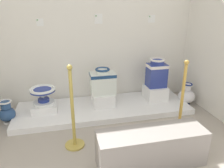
# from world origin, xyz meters

# --- Properties ---
(wall_back) EXTENTS (3.52, 0.06, 2.86)m
(wall_back) POSITION_xyz_m (1.66, 2.85, 1.43)
(wall_back) COLOR white
(wall_back) RESTS_ON ground_plane
(display_platform) EXTENTS (2.79, 0.91, 0.09)m
(display_platform) POSITION_xyz_m (1.66, 2.34, 0.04)
(display_platform) COLOR white
(display_platform) RESTS_ON ground_plane
(plinth_block_pale_glazed) EXTENTS (0.38, 0.33, 0.11)m
(plinth_block_pale_glazed) POSITION_xyz_m (0.72, 2.38, 0.15)
(plinth_block_pale_glazed) COLOR white
(plinth_block_pale_glazed) RESTS_ON display_platform
(antique_toilet_pale_glazed) EXTENTS (0.39, 0.39, 0.27)m
(antique_toilet_pale_glazed) POSITION_xyz_m (0.72, 2.38, 0.37)
(antique_toilet_pale_glazed) COLOR white
(antique_toilet_pale_glazed) RESTS_ON plinth_block_pale_glazed
(plinth_block_leftmost) EXTENTS (0.35, 0.35, 0.20)m
(plinth_block_leftmost) POSITION_xyz_m (1.66, 2.40, 0.19)
(plinth_block_leftmost) COLOR white
(plinth_block_leftmost) RESTS_ON display_platform
(antique_toilet_leftmost) EXTENTS (0.40, 0.26, 0.42)m
(antique_toilet_leftmost) POSITION_xyz_m (1.66, 2.40, 0.50)
(antique_toilet_leftmost) COLOR white
(antique_toilet_leftmost) RESTS_ON plinth_block_leftmost
(plinth_block_squat_floral) EXTENTS (0.35, 0.36, 0.23)m
(plinth_block_squat_floral) POSITION_xyz_m (2.60, 2.43, 0.20)
(plinth_block_squat_floral) COLOR white
(plinth_block_squat_floral) RESTS_ON display_platform
(antique_toilet_squat_floral) EXTENTS (0.32, 0.26, 0.49)m
(antique_toilet_squat_floral) POSITION_xyz_m (2.60, 2.43, 0.57)
(antique_toilet_squat_floral) COLOR navy
(antique_toilet_squat_floral) RESTS_ON plinth_block_squat_floral
(info_placard_first) EXTENTS (0.11, 0.01, 0.11)m
(info_placard_first) POSITION_xyz_m (0.76, 2.81, 1.40)
(info_placard_first) COLOR white
(info_placard_second) EXTENTS (0.13, 0.01, 0.16)m
(info_placard_second) POSITION_xyz_m (1.68, 2.81, 1.44)
(info_placard_second) COLOR white
(info_placard_third) EXTENTS (0.12, 0.01, 0.13)m
(info_placard_third) POSITION_xyz_m (2.61, 2.81, 1.43)
(info_placard_third) COLOR white
(decorative_vase_spare) EXTENTS (0.24, 0.24, 0.35)m
(decorative_vase_spare) POSITION_xyz_m (0.20, 2.28, 0.16)
(decorative_vase_spare) COLOR white
(decorative_vase_spare) RESTS_ON ground_plane
(decorative_vase_companion) EXTENTS (0.29, 0.29, 0.39)m
(decorative_vase_companion) POSITION_xyz_m (3.12, 2.26, 0.16)
(decorative_vase_companion) COLOR navy
(decorative_vase_companion) RESTS_ON ground_plane
(stanchion_post_near_left) EXTENTS (0.24, 0.24, 1.04)m
(stanchion_post_near_left) POSITION_xyz_m (1.13, 1.48, 0.33)
(stanchion_post_near_left) COLOR #B69D44
(stanchion_post_near_left) RESTS_ON ground_plane
(stanchion_post_near_right) EXTENTS (0.28, 0.28, 1.01)m
(stanchion_post_near_right) POSITION_xyz_m (2.56, 1.50, 0.28)
(stanchion_post_near_right) COLOR gold
(stanchion_post_near_right) RESTS_ON ground_plane
(museum_bench) EXTENTS (1.17, 0.36, 0.40)m
(museum_bench) POSITION_xyz_m (1.92, 0.98, 0.20)
(museum_bench) COLOR gray
(museum_bench) RESTS_ON ground_plane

